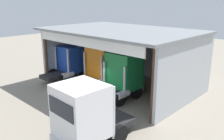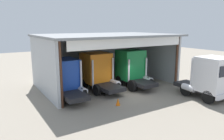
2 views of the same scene
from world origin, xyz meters
TOP-DOWN VIEW (x-y plane):
  - ground_plane at (0.00, 0.00)m, footprint 80.00×80.00m
  - workshop_shed at (0.00, 5.01)m, footprint 13.61×9.19m
  - truck_blue_right_bay at (-5.19, 2.36)m, footprint 2.50×4.98m
  - truck_orange_center_left_bay at (-1.57, 3.07)m, footprint 2.78×5.10m
  - truck_green_center_right_bay at (1.92, 2.14)m, footprint 2.59×4.50m
  - truck_white_yard_outside at (5.14, -4.53)m, footprint 2.64×4.89m
  - oil_drum at (-3.38, 7.26)m, footprint 0.58×0.58m
  - tool_cart at (4.03, 7.59)m, footprint 0.90×0.60m
  - traffic_cone at (-2.32, -1.67)m, footprint 0.36×0.36m

SIDE VIEW (x-z plane):
  - ground_plane at x=0.00m, z-range 0.00..0.00m
  - traffic_cone at x=-2.32m, z-range 0.00..0.56m
  - oil_drum at x=-3.38m, z-range 0.00..0.87m
  - tool_cart at x=4.03m, z-range 0.00..1.00m
  - truck_blue_right_bay at x=-5.19m, z-range 0.11..3.50m
  - truck_orange_center_left_bay at x=-1.57m, z-range 0.07..3.69m
  - truck_white_yard_outside at x=5.14m, z-range 0.09..3.76m
  - truck_green_center_right_bay at x=1.92m, z-range 0.07..3.85m
  - workshop_shed at x=0.00m, z-range 0.99..6.35m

